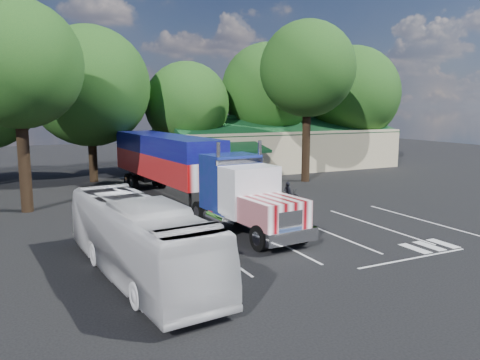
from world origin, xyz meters
name	(u,v)px	position (x,y,z in m)	size (l,w,h in m)	color
ground	(223,215)	(0.00, 0.00, 0.00)	(120.00, 120.00, 0.00)	black
event_hall	(274,147)	(13.74, 17.81, 2.21)	(24.20, 14.12, 5.55)	#BFAE8E
tree_row_c	(89,87)	(-5.00, 16.20, 8.04)	(10.00, 10.00, 13.05)	black
tree_row_d	(187,104)	(4.00, 17.50, 6.58)	(8.00, 8.00, 10.60)	black
tree_row_e	(268,90)	(13.00, 18.00, 8.09)	(9.60, 9.60, 12.90)	black
tree_row_f	(352,94)	(23.00, 16.80, 7.79)	(10.40, 10.40, 13.00)	black
tree_near_left	(17,65)	(-10.50, 6.00, 8.81)	(7.60, 7.60, 12.65)	black
tree_near_right	(308,69)	(11.50, 8.50, 9.46)	(8.00, 8.00, 13.50)	black
semi_truck	(182,165)	(-1.24, 3.91, 2.62)	(4.78, 22.25, 4.63)	black
woman	(288,195)	(4.50, 0.00, 0.84)	(0.61, 0.40, 1.68)	black
bicycle	(289,195)	(5.50, 1.54, 0.47)	(0.63, 1.79, 0.94)	black
tour_bus	(139,238)	(-7.00, -8.00, 1.49)	(2.50, 10.70, 2.98)	silver
silver_sedan	(244,167)	(8.32, 14.00, 0.75)	(1.60, 4.58, 1.51)	#A9AAB1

